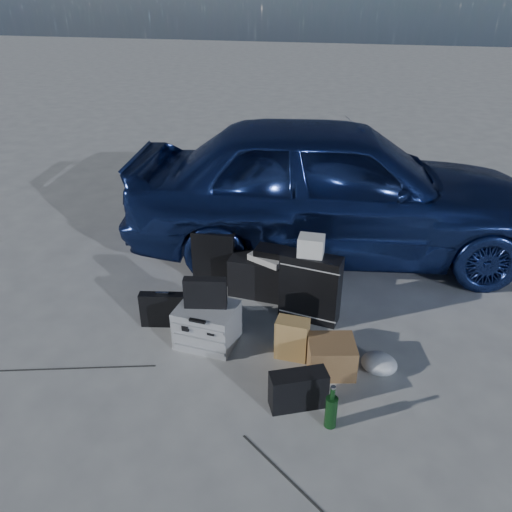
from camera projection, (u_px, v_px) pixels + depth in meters
The scene contains 16 objects.
ground at pixel (241, 362), 4.13m from camera, with size 60.00×60.00×0.00m, color #AAABA6.
car at pixel (334, 187), 5.59m from camera, with size 1.85×4.60×1.57m, color navy.
pelican_case at pixel (207, 325), 4.29m from camera, with size 0.49×0.40×0.36m, color gray.
laptop_bag at pixel (205, 293), 4.16m from camera, with size 0.36×0.09×0.27m, color black.
briefcase at pixel (164, 310), 4.52m from camera, with size 0.43×0.09×0.33m, color black.
suitcase_left at pixel (215, 257), 5.15m from camera, with size 0.44×0.16×0.58m, color black.
suitcase_right at pixel (310, 288), 4.55m from camera, with size 0.54×0.20×0.65m, color black.
white_carton at pixel (311, 246), 4.37m from camera, with size 0.22×0.18×0.18m, color beige.
duffel_bag at pixel (271, 277), 4.97m from camera, with size 0.80×0.34×0.40m, color black.
flat_box_white at pixel (270, 257), 4.85m from camera, with size 0.35×0.27×0.06m, color beige.
flat_box_black at pixel (271, 251), 4.82m from camera, with size 0.30×0.21×0.06m, color black.
kraft_bag at pixel (292, 339), 4.12m from camera, with size 0.27×0.16×0.36m, color #A78048.
cardboard_box at pixel (331, 356), 3.98m from camera, with size 0.37×0.32×0.28m, color olive.
plastic_bag at pixel (379, 363), 3.99m from camera, with size 0.29×0.25×0.16m, color silver.
messenger_bag at pixel (298, 390), 3.63m from camera, with size 0.42×0.16×0.29m, color black.
green_bottle at pixel (331, 407), 3.44m from camera, with size 0.09×0.09×0.34m, color black.
Camera 1 is at (0.97, -3.09, 2.70)m, focal length 35.00 mm.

